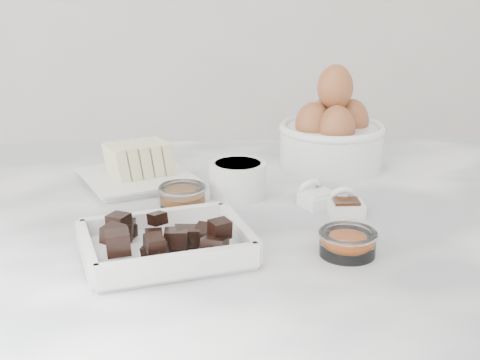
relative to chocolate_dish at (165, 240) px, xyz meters
name	(u,v)px	position (x,y,z in m)	size (l,w,h in m)	color
marble_slab	(227,226)	(0.08, 0.14, -0.04)	(1.20, 0.80, 0.04)	white
chocolate_dish	(165,240)	(0.00, 0.00, 0.00)	(0.23, 0.20, 0.05)	white
butter_plate	(135,168)	(-0.06, 0.29, 0.00)	(0.21, 0.21, 0.07)	white
sugar_ramekin	(238,178)	(0.10, 0.22, 0.01)	(0.09, 0.09, 0.05)	white
egg_bowl	(332,134)	(0.27, 0.36, 0.04)	(0.19, 0.19, 0.18)	white
honey_bowl	(182,195)	(0.02, 0.18, -0.01)	(0.07, 0.07, 0.03)	white
zest_bowl	(348,242)	(0.22, -0.01, -0.01)	(0.07, 0.07, 0.03)	white
vanilla_spoon	(345,205)	(0.25, 0.13, -0.01)	(0.05, 0.06, 0.04)	white
salt_spoon	(317,196)	(0.21, 0.17, -0.01)	(0.07, 0.08, 0.04)	white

